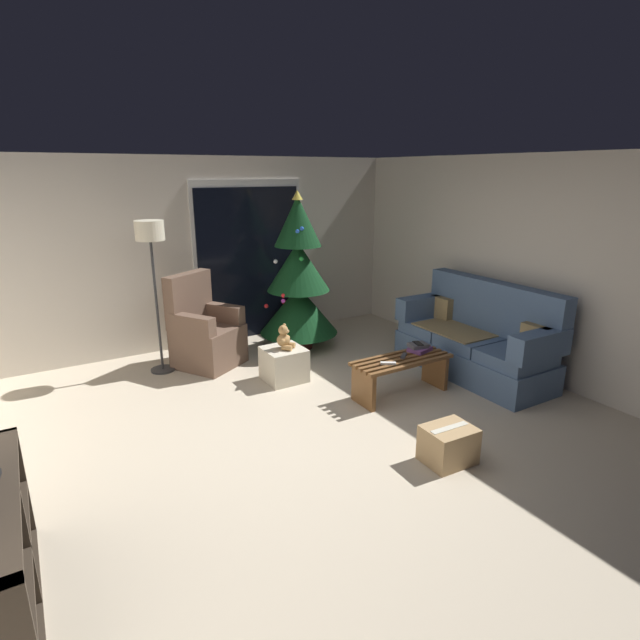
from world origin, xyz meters
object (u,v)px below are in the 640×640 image
(remote_graphite, at_px, (404,356))
(book_stack, at_px, (419,348))
(cardboard_box_taped_mid_floor, at_px, (448,445))
(coffee_table, at_px, (401,371))
(armchair, at_px, (205,333))
(christmas_tree, at_px, (298,281))
(floor_lamp, at_px, (151,246))
(couch, at_px, (477,341))
(ottoman, at_px, (284,364))
(cell_phone, at_px, (418,343))
(remote_white, at_px, (388,363))
(teddy_bear_honey, at_px, (284,338))

(remote_graphite, xyz_separation_m, book_stack, (0.26, 0.05, 0.03))
(cardboard_box_taped_mid_floor, bearing_deg, coffee_table, 67.42)
(remote_graphite, relative_size, armchair, 0.14)
(christmas_tree, height_order, armchair, christmas_tree)
(remote_graphite, xyz_separation_m, cardboard_box_taped_mid_floor, (-0.54, -1.22, -0.28))
(book_stack, height_order, floor_lamp, floor_lamp)
(couch, bearing_deg, ottoman, 154.55)
(coffee_table, height_order, book_stack, book_stack)
(couch, relative_size, coffee_table, 1.77)
(armchair, xyz_separation_m, ottoman, (0.60, -0.93, -0.21))
(coffee_table, height_order, cardboard_box_taped_mid_floor, coffee_table)
(coffee_table, distance_m, armchair, 2.44)
(couch, bearing_deg, floor_lamp, 148.07)
(couch, height_order, book_stack, couch)
(cell_phone, xyz_separation_m, ottoman, (-1.17, 0.92, -0.32))
(couch, xyz_separation_m, ottoman, (-2.04, 0.97, -0.21))
(cell_phone, height_order, cardboard_box_taped_mid_floor, cell_phone)
(remote_white, relative_size, cell_phone, 1.08)
(armchair, xyz_separation_m, floor_lamp, (-0.52, 0.07, 1.10))
(remote_white, bearing_deg, book_stack, -42.00)
(coffee_table, relative_size, remote_graphite, 7.05)
(couch, relative_size, ottoman, 4.43)
(cardboard_box_taped_mid_floor, bearing_deg, remote_white, 76.77)
(remote_graphite, relative_size, christmas_tree, 0.07)
(couch, xyz_separation_m, teddy_bear_honey, (-2.04, 0.96, 0.10))
(coffee_table, xyz_separation_m, remote_white, (-0.23, -0.06, 0.15))
(teddy_bear_honey, height_order, cardboard_box_taped_mid_floor, teddy_bear_honey)
(armchair, bearing_deg, teddy_bear_honey, -56.99)
(coffee_table, relative_size, cell_phone, 7.64)
(armchair, bearing_deg, ottoman, -57.07)
(couch, bearing_deg, remote_white, -176.24)
(cardboard_box_taped_mid_floor, bearing_deg, couch, 36.52)
(coffee_table, relative_size, armchair, 0.97)
(coffee_table, bearing_deg, ottoman, 131.36)
(couch, relative_size, remote_white, 12.49)
(book_stack, distance_m, cardboard_box_taped_mid_floor, 1.53)
(armchair, distance_m, teddy_bear_honey, 1.13)
(cardboard_box_taped_mid_floor, bearing_deg, remote_graphite, 66.03)
(couch, height_order, armchair, armchair)
(christmas_tree, height_order, floor_lamp, christmas_tree)
(remote_graphite, distance_m, floor_lamp, 3.05)
(cell_phone, bearing_deg, armchair, 150.53)
(remote_graphite, relative_size, teddy_bear_honey, 0.55)
(ottoman, xyz_separation_m, cardboard_box_taped_mid_floor, (0.38, -2.20, -0.04))
(remote_graphite, xyz_separation_m, armchair, (-1.53, 1.91, -0.03))
(christmas_tree, distance_m, armchair, 1.38)
(cell_phone, height_order, armchair, armchair)
(book_stack, bearing_deg, christmas_tree, 105.75)
(remote_white, distance_m, floor_lamp, 2.93)
(teddy_bear_honey, bearing_deg, book_stack, -37.99)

